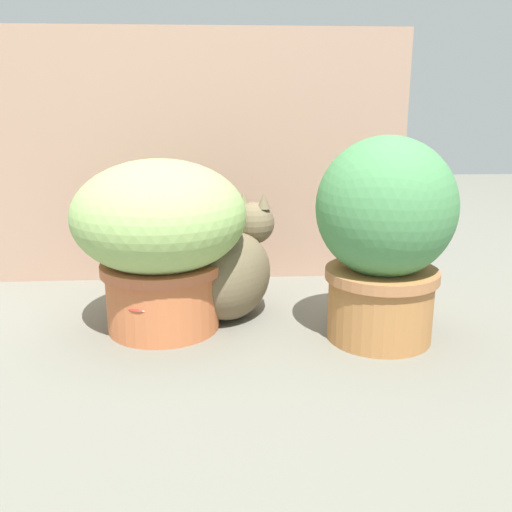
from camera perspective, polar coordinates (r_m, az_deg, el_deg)
ground_plane at (r=1.33m, az=-5.62°, el=-8.36°), size 6.00×6.00×0.00m
cardboard_backdrop at (r=1.72m, az=-5.63°, el=9.73°), size 1.24×0.03×0.74m
grass_planter at (r=1.35m, az=-9.58°, el=2.12°), size 0.40×0.40×0.41m
leafy_planter at (r=1.29m, az=12.75°, el=2.25°), size 0.31×0.31×0.46m
cat at (r=1.44m, az=-2.14°, el=-1.38°), size 0.31×0.33×0.32m
mushroom_ornament_red at (r=1.30m, az=-11.09°, el=-4.49°), size 0.09×0.09×0.14m
mushroom_ornament_pink at (r=1.33m, az=-11.60°, el=-4.10°), size 0.08×0.08×0.14m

